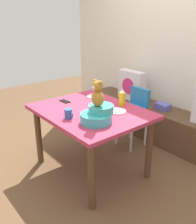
% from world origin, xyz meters
% --- Properties ---
extents(ground_plane, '(8.00, 8.00, 0.00)m').
position_xyz_m(ground_plane, '(0.00, 0.00, 0.00)').
color(ground_plane, brown).
extents(back_wall, '(4.40, 0.10, 2.60)m').
position_xyz_m(back_wall, '(0.00, 1.50, 1.30)').
color(back_wall, silver).
rests_on(back_wall, ground_plane).
extents(window_bench, '(2.60, 0.44, 0.46)m').
position_xyz_m(window_bench, '(0.00, 1.23, 0.23)').
color(window_bench, brown).
rests_on(window_bench, ground_plane).
extents(pillow_floral_left, '(0.44, 0.15, 0.44)m').
position_xyz_m(pillow_floral_left, '(-0.56, 1.21, 0.68)').
color(pillow_floral_left, silver).
rests_on(pillow_floral_left, window_bench).
extents(book_stack, '(0.20, 0.14, 0.08)m').
position_xyz_m(book_stack, '(0.03, 1.23, 0.50)').
color(book_stack, '#5F60C6').
rests_on(book_stack, window_bench).
extents(dining_table, '(1.20, 0.96, 0.74)m').
position_xyz_m(dining_table, '(0.00, 0.00, 0.64)').
color(dining_table, '#B73351').
rests_on(dining_table, ground_plane).
extents(highchair, '(0.34, 0.45, 0.79)m').
position_xyz_m(highchair, '(-0.12, 0.79, 0.52)').
color(highchair, '#2672B2').
rests_on(highchair, ground_plane).
extents(infant_seat_teal, '(0.30, 0.33, 0.16)m').
position_xyz_m(infant_seat_teal, '(0.29, -0.14, 0.81)').
color(infant_seat_teal, '#38ACAF').
rests_on(infant_seat_teal, dining_table).
extents(teddy_bear, '(0.13, 0.12, 0.25)m').
position_xyz_m(teddy_bear, '(0.29, -0.14, 1.02)').
color(teddy_bear, '#AF782D').
rests_on(teddy_bear, infant_seat_teal).
extents(ketchup_bottle, '(0.07, 0.07, 0.18)m').
position_xyz_m(ketchup_bottle, '(0.11, 0.36, 0.83)').
color(ketchup_bottle, gold).
rests_on(ketchup_bottle, dining_table).
extents(coffee_mug, '(0.12, 0.08, 0.09)m').
position_xyz_m(coffee_mug, '(0.05, -0.31, 0.79)').
color(coffee_mug, '#335999').
rests_on(coffee_mug, dining_table).
extents(dinner_plate_near, '(0.20, 0.20, 0.01)m').
position_xyz_m(dinner_plate_near, '(0.21, 0.18, 0.75)').
color(dinner_plate_near, white).
rests_on(dinner_plate_near, dining_table).
extents(dinner_plate_far, '(0.20, 0.20, 0.01)m').
position_xyz_m(dinner_plate_far, '(-0.32, 0.32, 0.75)').
color(dinner_plate_far, white).
rests_on(dinner_plate_far, dining_table).
extents(cell_phone, '(0.15, 0.08, 0.01)m').
position_xyz_m(cell_phone, '(-0.40, -0.07, 0.74)').
color(cell_phone, black).
rests_on(cell_phone, dining_table).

